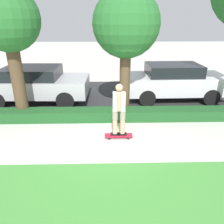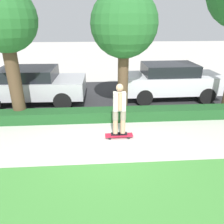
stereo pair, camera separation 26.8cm
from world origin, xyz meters
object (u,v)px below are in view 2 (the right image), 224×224
object	(u,v)px
tree_near	(4,23)
tree_mid	(124,26)
skater_person	(119,109)
parked_car_front	(31,84)
skateboard	(119,135)
parked_car_middle	(170,80)

from	to	relation	value
tree_near	tree_mid	world-z (taller)	tree_near
tree_near	skater_person	bearing A→B (deg)	-25.08
parked_car_front	skateboard	bearing A→B (deg)	-42.92
skateboard	tree_near	size ratio (longest dim) A/B	0.19
tree_mid	skater_person	bearing A→B (deg)	-99.56
skater_person	parked_car_front	size ratio (longest dim) A/B	0.36
tree_near	skateboard	bearing A→B (deg)	-25.08
tree_near	parked_car_middle	size ratio (longest dim) A/B	1.01
skateboard	skater_person	distance (m)	0.87
skater_person	parked_car_middle	xyz separation A→B (m)	(2.62, 3.45, -0.12)
tree_mid	parked_car_front	distance (m)	4.60
skateboard	parked_car_front	bearing A→B (deg)	135.83
tree_mid	parked_car_middle	xyz separation A→B (m)	(2.32, 1.64, -2.31)
parked_car_front	parked_car_middle	distance (m)	6.00
tree_mid	parked_car_front	xyz separation A→B (m)	(-3.68, 1.48, -2.33)
skateboard	skater_person	size ratio (longest dim) A/B	0.52
tree_near	parked_car_front	size ratio (longest dim) A/B	0.99
skater_person	tree_near	bearing A→B (deg)	154.92
skateboard	parked_car_front	world-z (taller)	parked_car_front
skater_person	tree_mid	bearing A→B (deg)	80.44
parked_car_middle	skater_person	bearing A→B (deg)	-128.18
skateboard	tree_mid	bearing A→B (deg)	80.44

